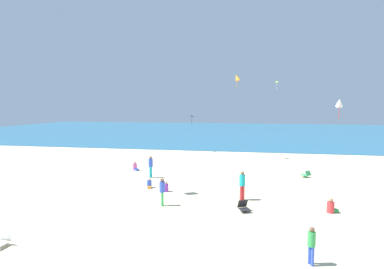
{
  "coord_description": "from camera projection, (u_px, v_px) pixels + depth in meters",
  "views": [
    {
      "loc": [
        3.73,
        -13.49,
        5.61
      ],
      "look_at": [
        0.0,
        5.9,
        3.8
      ],
      "focal_mm": 29.99,
      "sensor_mm": 36.0,
      "label": 1
    }
  ],
  "objects": [
    {
      "name": "kite_lime",
      "position": [
        277.0,
        82.0,
        42.04
      ],
      "size": [
        0.5,
        0.48,
        1.31
      ],
      "rotation": [
        0.0,
        0.0,
        2.48
      ],
      "color": "#99DB33"
    },
    {
      "name": "person_5",
      "position": [
        162.0,
        190.0,
        17.85
      ],
      "size": [
        0.4,
        0.4,
        1.57
      ],
      "rotation": [
        0.0,
        0.0,
        0.33
      ],
      "color": "green",
      "rests_on": "ground_plane"
    },
    {
      "name": "kite_orange",
      "position": [
        237.0,
        78.0,
        32.9
      ],
      "size": [
        0.86,
        0.74,
        1.53
      ],
      "rotation": [
        0.0,
        0.0,
        4.38
      ],
      "color": "orange"
    },
    {
      "name": "person_0",
      "position": [
        311.0,
        243.0,
        11.22
      ],
      "size": [
        0.37,
        0.37,
        1.38
      ],
      "rotation": [
        0.0,
        0.0,
        0.5
      ],
      "color": "blue",
      "rests_on": "ground_plane"
    },
    {
      "name": "ocean_water",
      "position": [
        236.0,
        131.0,
        68.12
      ],
      "size": [
        120.0,
        60.0,
        0.05
      ],
      "primitive_type": "cube",
      "color": "#236084",
      "rests_on": "ground_plane"
    },
    {
      "name": "person_3",
      "position": [
        135.0,
        167.0,
        27.68
      ],
      "size": [
        0.71,
        0.65,
        0.8
      ],
      "rotation": [
        0.0,
        0.0,
        5.64
      ],
      "color": "#D8599E",
      "rests_on": "ground_plane"
    },
    {
      "name": "beach_chair_mid_beach",
      "position": [
        244.0,
        207.0,
        16.97
      ],
      "size": [
        0.77,
        0.84,
        0.59
      ],
      "rotation": [
        0.0,
        0.0,
        5.16
      ],
      "color": "black",
      "rests_on": "ground_plane"
    },
    {
      "name": "beach_chair_far_left",
      "position": [
        0.0,
        240.0,
        12.76
      ],
      "size": [
        0.61,
        0.69,
        0.57
      ],
      "rotation": [
        0.0,
        0.0,
        4.67
      ],
      "color": "white",
      "rests_on": "ground_plane"
    },
    {
      "name": "kite_white",
      "position": [
        339.0,
        103.0,
        18.91
      ],
      "size": [
        0.53,
        0.69,
        1.28
      ],
      "rotation": [
        0.0,
        0.0,
        6.08
      ],
      "color": "white"
    },
    {
      "name": "person_4",
      "position": [
        331.0,
        207.0,
        16.75
      ],
      "size": [
        0.71,
        0.61,
        0.79
      ],
      "rotation": [
        0.0,
        0.0,
        0.55
      ],
      "color": "red",
      "rests_on": "ground_plane"
    },
    {
      "name": "ground_plane",
      "position": [
        202.0,
        180.0,
        24.19
      ],
      "size": [
        120.0,
        120.0,
        0.0
      ],
      "primitive_type": "plane",
      "color": "beige"
    },
    {
      "name": "person_1",
      "position": [
        166.0,
        188.0,
        20.88
      ],
      "size": [
        0.57,
        0.6,
        0.68
      ],
      "rotation": [
        0.0,
        0.0,
        2.29
      ],
      "color": "purple",
      "rests_on": "ground_plane"
    },
    {
      "name": "person_7",
      "position": [
        242.0,
        183.0,
        18.92
      ],
      "size": [
        0.49,
        0.49,
        1.74
      ],
      "rotation": [
        0.0,
        0.0,
        5.52
      ],
      "color": "red",
      "rests_on": "ground_plane"
    },
    {
      "name": "kite_black",
      "position": [
        192.0,
        116.0,
        38.21
      ],
      "size": [
        0.51,
        0.44,
        1.2
      ],
      "rotation": [
        0.0,
        0.0,
        5.89
      ],
      "color": "black"
    },
    {
      "name": "person_2",
      "position": [
        151.0,
        165.0,
        24.85
      ],
      "size": [
        0.35,
        0.35,
        1.71
      ],
      "rotation": [
        0.0,
        0.0,
        6.24
      ],
      "color": "#19ADB2",
      "rests_on": "ground_plane"
    },
    {
      "name": "beach_chair_far_right",
      "position": [
        306.0,
        174.0,
        24.89
      ],
      "size": [
        0.9,
        0.89,
        0.55
      ],
      "rotation": [
        0.0,
        0.0,
        2.42
      ],
      "color": "#2D9956",
      "rests_on": "ground_plane"
    },
    {
      "name": "person_6",
      "position": [
        149.0,
        184.0,
        21.81
      ],
      "size": [
        0.46,
        0.61,
        0.68
      ],
      "rotation": [
        0.0,
        0.0,
        5.06
      ],
      "color": "blue",
      "rests_on": "ground_plane"
    }
  ]
}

